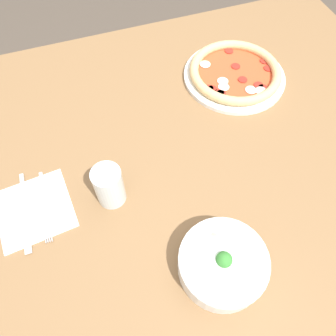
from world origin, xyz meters
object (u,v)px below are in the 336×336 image
(knife, at_px, (25,208))
(fork, at_px, (45,205))
(glass, at_px, (109,186))
(bowl, at_px, (223,263))
(pizza, at_px, (235,73))

(knife, bearing_deg, fork, 82.93)
(knife, distance_m, glass, 0.20)
(bowl, relative_size, fork, 0.98)
(bowl, bearing_deg, knife, -36.26)
(pizza, distance_m, glass, 0.51)
(fork, relative_size, knife, 0.89)
(pizza, xyz_separation_m, knife, (0.62, 0.23, -0.01))
(fork, bearing_deg, bowl, 52.67)
(pizza, xyz_separation_m, bowl, (0.26, 0.49, 0.02))
(knife, bearing_deg, bowl, 55.54)
(glass, bearing_deg, pizza, -148.56)
(bowl, xyz_separation_m, knife, (0.36, -0.26, -0.03))
(bowl, relative_size, knife, 0.87)
(fork, distance_m, knife, 0.04)
(fork, bearing_deg, pizza, 113.85)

